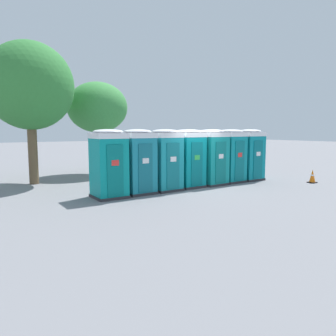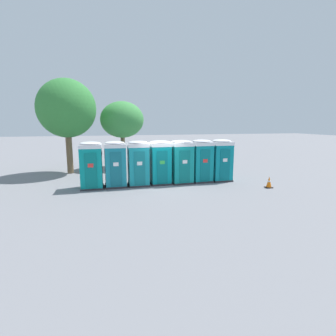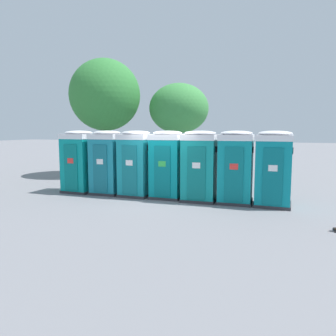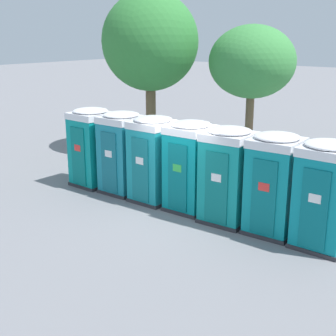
# 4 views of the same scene
# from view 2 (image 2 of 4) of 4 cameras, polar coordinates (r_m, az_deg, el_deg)

# --- Properties ---
(ground_plane) EXTENTS (120.00, 120.00, 0.00)m
(ground_plane) POSITION_cam_2_polar(r_m,az_deg,el_deg) (15.01, -1.39, -3.77)
(ground_plane) COLOR slate
(portapotty_0) EXTENTS (1.21, 1.23, 2.54)m
(portapotty_0) POSITION_cam_2_polar(r_m,az_deg,el_deg) (14.69, -16.36, 0.63)
(portapotty_0) COLOR #2D2D33
(portapotty_0) RESTS_ON ground
(portapotty_1) EXTENTS (1.17, 1.21, 2.54)m
(portapotty_1) POSITION_cam_2_polar(r_m,az_deg,el_deg) (14.77, -11.42, 0.88)
(portapotty_1) COLOR #2D2D33
(portapotty_1) RESTS_ON ground
(portapotty_2) EXTENTS (1.16, 1.21, 2.54)m
(portapotty_2) POSITION_cam_2_polar(r_m,az_deg,el_deg) (14.86, -6.51, 1.07)
(portapotty_2) COLOR #2D2D33
(portapotty_2) RESTS_ON ground
(portapotty_3) EXTENTS (1.17, 1.21, 2.54)m
(portapotty_3) POSITION_cam_2_polar(r_m,az_deg,el_deg) (15.15, -1.77, 1.30)
(portapotty_3) COLOR #2D2D33
(portapotty_3) RESTS_ON ground
(portapotty_4) EXTENTS (1.26, 1.24, 2.54)m
(portapotty_4) POSITION_cam_2_polar(r_m,az_deg,el_deg) (15.39, 2.94, 1.42)
(portapotty_4) COLOR #2D2D33
(portapotty_4) RESTS_ON ground
(portapotty_5) EXTENTS (1.22, 1.24, 2.54)m
(portapotty_5) POSITION_cam_2_polar(r_m,az_deg,el_deg) (15.88, 7.24, 1.62)
(portapotty_5) COLOR #2D2D33
(portapotty_5) RESTS_ON ground
(portapotty_6) EXTENTS (1.21, 1.22, 2.54)m
(portapotty_6) POSITION_cam_2_polar(r_m,az_deg,el_deg) (16.35, 11.44, 1.74)
(portapotty_6) COLOR #2D2D33
(portapotty_6) RESTS_ON ground
(street_tree_0) EXTENTS (3.91, 3.91, 6.47)m
(street_tree_0) POSITION_cam_2_polar(r_m,az_deg,el_deg) (19.51, -21.20, 11.94)
(street_tree_0) COLOR brown
(street_tree_0) RESTS_ON ground
(street_tree_1) EXTENTS (3.34, 3.34, 5.16)m
(street_tree_1) POSITION_cam_2_polar(r_m,az_deg,el_deg) (20.95, -9.95, 10.27)
(street_tree_1) COLOR brown
(street_tree_1) RESTS_ON ground
(traffic_cone) EXTENTS (0.36, 0.36, 0.64)m
(traffic_cone) POSITION_cam_2_polar(r_m,az_deg,el_deg) (15.41, 21.13, -2.90)
(traffic_cone) COLOR black
(traffic_cone) RESTS_ON ground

